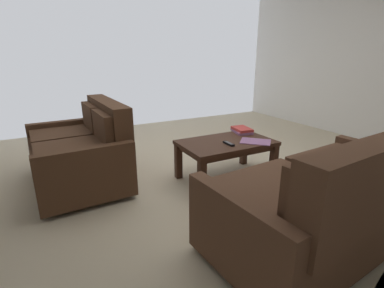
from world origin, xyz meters
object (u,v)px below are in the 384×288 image
Objects in this scene: sofa_main at (334,199)px; tv_remote at (229,144)px; loveseat_near at (83,151)px; coffee_table at (226,147)px; loose_magazine at (256,141)px; book_stack at (242,130)px.

sofa_main is 1.22m from tv_remote.
tv_remote is (0.05, -1.21, 0.08)m from sofa_main.
loveseat_near is 1.55m from tv_remote.
coffee_table is at bearing -114.15° from tv_remote.
sofa_main is 5.84× the size of loose_magazine.
loveseat_near is at bearing -13.35° from book_stack.
tv_remote reaches higher than loose_magazine.
loose_magazine is (-0.31, 0.06, -0.01)m from tv_remote.
loveseat_near is 4.31× the size of loose_magazine.
tv_remote is (0.05, 0.11, 0.08)m from coffee_table.
sofa_main is at bearing 90.00° from coffee_table.
book_stack is at bearing 166.65° from loveseat_near.
sofa_main reaches higher than book_stack.
book_stack is 0.40m from loose_magazine.
book_stack is at bearing -103.59° from sofa_main.
loveseat_near is 1.86m from loose_magazine.
coffee_table is at bearing 102.61° from loose_magazine.
coffee_table is 3.27× the size of book_stack.
sofa_main reaches higher than loose_magazine.
tv_remote is at bearing 124.66° from loose_magazine.
book_stack is at bearing -142.48° from tv_remote.
book_stack reaches higher than coffee_table.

